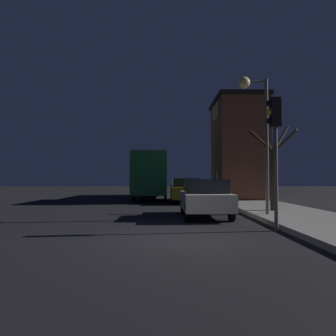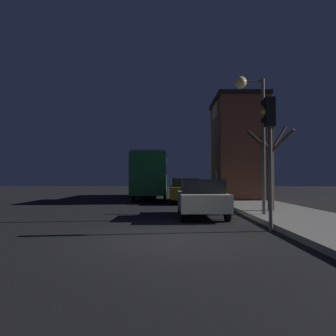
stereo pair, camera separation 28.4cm
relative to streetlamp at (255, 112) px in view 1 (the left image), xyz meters
The scene contains 8 objects.
ground_plane 6.86m from the streetlamp, 125.97° to the right, with size 120.00×120.00×0.00m, color black.
brick_building 11.05m from the streetlamp, 80.76° to the left, with size 3.53×5.47×7.29m.
streetlamp is the anchor object (origin of this frame).
traffic_light 3.44m from the streetlamp, 95.10° to the right, with size 0.43×0.24×4.07m.
bare_tree 2.98m from the streetlamp, 51.47° to the left, with size 1.90×2.39×3.91m.
bus 14.77m from the streetlamp, 108.75° to the left, with size 2.43×11.58×3.50m.
car_near_lane 4.01m from the streetlamp, 167.46° to the left, with size 1.83×4.29×1.56m.
car_mid_lane 9.44m from the streetlamp, 104.99° to the left, with size 1.90×4.51×1.61m.
Camera 1 is at (-0.49, -8.72, 1.58)m, focal length 35.00 mm.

